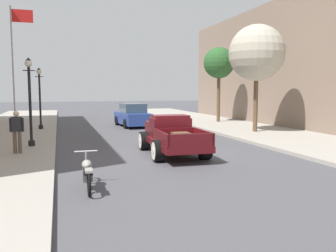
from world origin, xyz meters
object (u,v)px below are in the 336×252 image
object	(u,v)px
street_lamp_near	(30,95)
street_tree_nearest	(257,53)
motorcycle_parked	(87,172)
street_lamp_far	(40,94)
car_background_blue	(133,116)
street_tree_second	(219,63)
pedestrian_sidewalk_left	(17,129)
hotrod_truck_maroon	(171,135)
flagpole	(15,50)

from	to	relation	value
street_lamp_near	street_tree_nearest	distance (m)	12.69
motorcycle_parked	street_lamp_far	bearing A→B (deg)	97.10
street_lamp_near	street_lamp_far	distance (m)	7.19
car_background_blue	street_tree_second	bearing A→B (deg)	3.25
street_lamp_near	pedestrian_sidewalk_left	bearing A→B (deg)	-102.28
hotrod_truck_maroon	motorcycle_parked	size ratio (longest dim) A/B	2.36
street_lamp_near	street_tree_nearest	world-z (taller)	street_tree_nearest
hotrod_truck_maroon	car_background_blue	world-z (taller)	car_background_blue
pedestrian_sidewalk_left	motorcycle_parked	bearing A→B (deg)	-67.29
motorcycle_parked	pedestrian_sidewalk_left	world-z (taller)	pedestrian_sidewalk_left
motorcycle_parked	flagpole	xyz separation A→B (m)	(-3.87, 21.77, 5.33)
car_background_blue	street_lamp_near	bearing A→B (deg)	-126.70
street_tree_nearest	hotrod_truck_maroon	bearing A→B (deg)	-145.25
motorcycle_parked	pedestrian_sidewalk_left	size ratio (longest dim) A/B	1.29
flagpole	street_tree_second	distance (m)	16.27
motorcycle_parked	street_tree_nearest	bearing A→B (deg)	41.01
hotrod_truck_maroon	street_lamp_far	xyz separation A→B (m)	(-5.49, 9.94, 1.63)
street_lamp_far	pedestrian_sidewalk_left	bearing A→B (deg)	-92.93
street_lamp_near	flagpole	distance (m)	15.14
hotrod_truck_maroon	motorcycle_parked	xyz separation A→B (m)	(-3.70, -4.40, -0.31)
car_background_blue	flagpole	xyz separation A→B (m)	(-8.22, 6.29, 5.00)
flagpole	street_tree_nearest	world-z (taller)	flagpole
hotrod_truck_maroon	street_tree_nearest	size ratio (longest dim) A/B	0.80
flagpole	street_tree_nearest	xyz separation A→B (m)	(14.33, -12.68, -1.03)
motorcycle_parked	street_lamp_near	bearing A→B (deg)	104.57
street_lamp_far	street_tree_second	world-z (taller)	street_tree_second
car_background_blue	street_tree_nearest	xyz separation A→B (m)	(6.11, -6.38, 3.97)
street_tree_nearest	street_tree_second	size ratio (longest dim) A/B	1.09
motorcycle_parked	car_background_blue	xyz separation A→B (m)	(4.35, 15.48, 0.33)
car_background_blue	street_tree_nearest	bearing A→B (deg)	-46.27
motorcycle_parked	hotrod_truck_maroon	bearing A→B (deg)	49.98
car_background_blue	pedestrian_sidewalk_left	xyz separation A→B (m)	(-6.60, -10.12, 0.32)
hotrod_truck_maroon	pedestrian_sidewalk_left	size ratio (longest dim) A/B	3.03
street_lamp_far	flagpole	world-z (taller)	flagpole
pedestrian_sidewalk_left	flagpole	bearing A→B (deg)	95.64
pedestrian_sidewalk_left	street_tree_second	size ratio (longest dim) A/B	0.29
hotrod_truck_maroon	street_lamp_far	size ratio (longest dim) A/B	1.30
car_background_blue	street_lamp_near	size ratio (longest dim) A/B	1.15
hotrod_truck_maroon	car_background_blue	xyz separation A→B (m)	(0.66, 11.08, 0.01)
pedestrian_sidewalk_left	street_tree_second	bearing A→B (deg)	37.89
street_lamp_far	street_tree_nearest	size ratio (longest dim) A/B	0.62
car_background_blue	street_lamp_near	world-z (taller)	street_lamp_near
car_background_blue	flagpole	world-z (taller)	flagpole
hotrod_truck_maroon	street_tree_second	xyz separation A→B (m)	(7.56, 11.47, 3.90)
motorcycle_parked	street_lamp_near	world-z (taller)	street_lamp_near
street_lamp_far	street_tree_nearest	xyz separation A→B (m)	(12.25, -5.24, 2.36)
hotrod_truck_maroon	car_background_blue	size ratio (longest dim) A/B	1.13
motorcycle_parked	street_tree_second	distance (m)	19.91
street_tree_second	street_lamp_near	bearing A→B (deg)	-146.37
motorcycle_parked	street_tree_nearest	size ratio (longest dim) A/B	0.34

